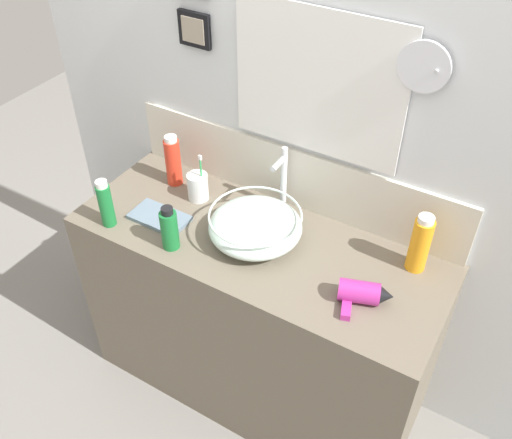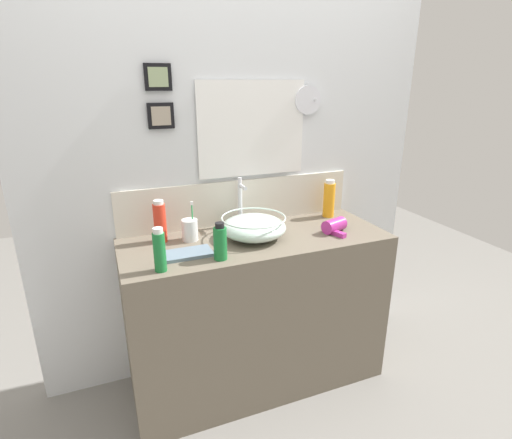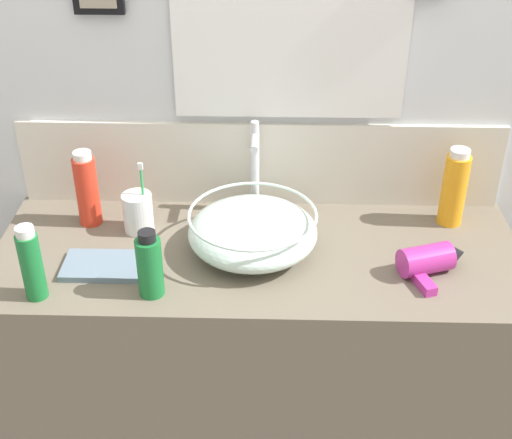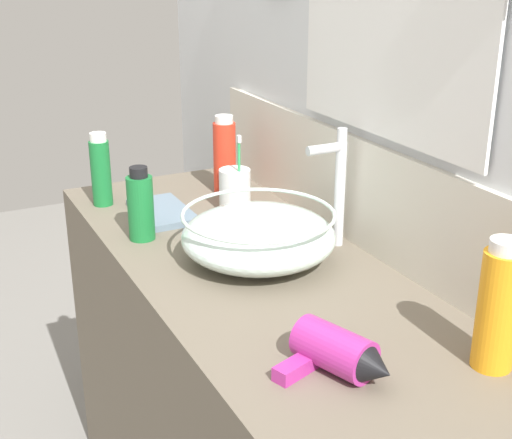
% 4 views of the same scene
% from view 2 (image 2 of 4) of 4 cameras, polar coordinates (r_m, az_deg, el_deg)
% --- Properties ---
extents(ground_plane, '(6.00, 6.00, 0.00)m').
position_cam_2_polar(ground_plane, '(2.48, 0.09, -21.41)').
color(ground_plane, gray).
extents(vanity_counter, '(1.35, 0.52, 0.86)m').
position_cam_2_polar(vanity_counter, '(2.22, 0.09, -12.98)').
color(vanity_counter, '#6B6051').
rests_on(vanity_counter, ground).
extents(back_panel, '(2.22, 0.10, 2.49)m').
position_cam_2_polar(back_panel, '(2.18, -2.75, 9.43)').
color(back_panel, silver).
rests_on(back_panel, ground).
extents(glass_bowl_sink, '(0.33, 0.33, 0.11)m').
position_cam_2_polar(glass_bowl_sink, '(2.01, -0.34, -1.05)').
color(glass_bowl_sink, silver).
rests_on(glass_bowl_sink, vanity_counter).
extents(faucet, '(0.02, 0.10, 0.27)m').
position_cam_2_polar(faucet, '(2.15, -2.23, 2.88)').
color(faucet, silver).
rests_on(faucet, vanity_counter).
extents(hair_drier, '(0.18, 0.17, 0.07)m').
position_cam_2_polar(hair_drier, '(2.15, 11.41, -0.81)').
color(hair_drier, '#B22D8C').
rests_on(hair_drier, vanity_counter).
extents(toothbrush_cup, '(0.08, 0.08, 0.20)m').
position_cam_2_polar(toothbrush_cup, '(2.01, -9.43, -1.46)').
color(toothbrush_cup, white).
rests_on(toothbrush_cup, vanity_counter).
extents(soap_dispenser, '(0.07, 0.07, 0.22)m').
position_cam_2_polar(soap_dispenser, '(2.36, 10.39, 2.91)').
color(soap_dispenser, orange).
rests_on(soap_dispenser, vanity_counter).
extents(lotion_bottle, '(0.06, 0.06, 0.17)m').
position_cam_2_polar(lotion_bottle, '(1.77, -5.14, -3.27)').
color(lotion_bottle, '#197233').
rests_on(lotion_bottle, vanity_counter).
extents(spray_bottle, '(0.06, 0.06, 0.21)m').
position_cam_2_polar(spray_bottle, '(2.00, -13.56, -0.34)').
color(spray_bottle, red).
rests_on(spray_bottle, vanity_counter).
extents(shampoo_bottle, '(0.05, 0.05, 0.19)m').
position_cam_2_polar(shampoo_bottle, '(1.70, -13.63, -4.31)').
color(shampoo_bottle, '#197233').
rests_on(shampoo_bottle, vanity_counter).
extents(hand_towel, '(0.22, 0.12, 0.02)m').
position_cam_2_polar(hand_towel, '(1.86, -9.65, -4.82)').
color(hand_towel, slate).
rests_on(hand_towel, vanity_counter).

